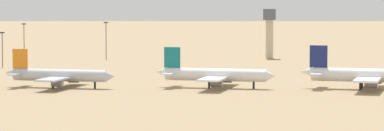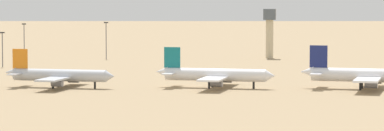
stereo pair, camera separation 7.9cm
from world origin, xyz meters
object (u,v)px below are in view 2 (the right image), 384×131
Objects in this scene: parked_jet_teal_2 at (214,75)px; light_pole_east at (24,37)px; light_pole_west at (2,46)px; parked_jet_navy_3 at (365,75)px; control_tower at (270,28)px; parked_jet_orange_1 at (59,75)px; light_pole_mid at (106,38)px.

parked_jet_teal_2 is 2.44× the size of light_pole_east.
parked_jet_navy_3 is at bearing -28.71° from light_pole_west.
parked_jet_navy_3 is 1.79× the size of control_tower.
light_pole_west is (-96.58, -62.89, -4.93)m from control_tower.
parked_jet_orange_1 is 0.90× the size of parked_jet_navy_3.
light_pole_mid is at bearing -15.29° from light_pole_east.
light_pole_west reaches higher than parked_jet_navy_3.
parked_jet_teal_2 is 163.25m from light_pole_east.
control_tower is at bearing 11.38° from light_pole_mid.
parked_jet_orange_1 is 87.71m from parked_jet_navy_3.
light_pole_west is 0.84× the size of light_pole_mid.
control_tower reaches higher than parked_jet_teal_2.
light_pole_west is at bearing -146.93° from control_tower.
parked_jet_navy_3 is (87.51, 5.81, 0.41)m from parked_jet_orange_1.
light_pole_east is at bearing 99.36° from light_pole_west.
light_pole_mid is (-100.70, 120.19, 4.92)m from parked_jet_navy_3.
parked_jet_navy_3 is 147.69m from light_pole_west.
light_pole_east is (-9.86, 59.82, 0.74)m from light_pole_west.
parked_jet_teal_2 is 135.37m from control_tower.
parked_jet_navy_3 reaches higher than parked_jet_orange_1.
parked_jet_navy_3 is at bearing 10.32° from parked_jet_orange_1.
light_pole_west is at bearing 146.88° from parked_jet_teal_2.
parked_jet_orange_1 is 126.80m from light_pole_mid.
light_pole_east is (-96.45, 131.64, 4.62)m from parked_jet_teal_2.
parked_jet_orange_1 is 1.61× the size of control_tower.
light_pole_west is (-41.97, 76.74, 4.06)m from parked_jet_orange_1.
parked_jet_navy_3 is (42.90, 0.88, 0.23)m from parked_jet_teal_2.
light_pole_mid is at bearing 122.07° from parked_jet_teal_2.
parked_jet_orange_1 is 146.15m from light_pole_east.
control_tower is (-32.91, 133.83, 8.58)m from parked_jet_navy_3.
parked_jet_teal_2 is at bearing -39.67° from light_pole_west.
light_pole_east reaches higher than parked_jet_navy_3.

